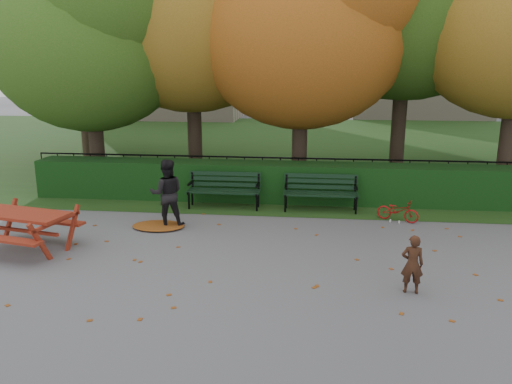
# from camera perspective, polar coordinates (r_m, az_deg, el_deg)

# --- Properties ---
(ground) EXTENTS (90.00, 90.00, 0.00)m
(ground) POSITION_cam_1_polar(r_m,az_deg,el_deg) (9.03, 0.56, -8.46)
(ground) COLOR slate
(ground) RESTS_ON ground
(grass_strip) EXTENTS (90.00, 90.00, 0.00)m
(grass_strip) POSITION_cam_1_polar(r_m,az_deg,el_deg) (22.57, 4.18, 5.41)
(grass_strip) COLOR #1E3B13
(grass_strip) RESTS_ON ground
(building_left) EXTENTS (10.00, 7.00, 15.00)m
(building_left) POSITION_cam_1_polar(r_m,az_deg,el_deg) (35.89, -10.25, 20.54)
(building_left) COLOR #BAA390
(building_left) RESTS_ON ground
(building_right) EXTENTS (9.00, 6.00, 12.00)m
(building_right) POSITION_cam_1_polar(r_m,az_deg,el_deg) (37.07, 18.37, 17.53)
(building_right) COLOR #BAA390
(building_right) RESTS_ON ground
(hedge) EXTENTS (13.00, 0.90, 1.00)m
(hedge) POSITION_cam_1_polar(r_m,az_deg,el_deg) (13.15, 2.55, 1.15)
(hedge) COLOR black
(hedge) RESTS_ON ground
(iron_fence) EXTENTS (14.00, 0.04, 1.02)m
(iron_fence) POSITION_cam_1_polar(r_m,az_deg,el_deg) (13.93, 2.77, 2.05)
(iron_fence) COLOR black
(iron_fence) RESTS_ON ground
(tree_a) EXTENTS (5.88, 5.60, 7.48)m
(tree_a) POSITION_cam_1_polar(r_m,az_deg,el_deg) (15.14, -17.96, 17.55)
(tree_a) COLOR black
(tree_a) RESTS_ON ground
(tree_c) EXTENTS (6.30, 6.00, 8.00)m
(tree_c) POSITION_cam_1_polar(r_m,az_deg,el_deg) (14.30, 6.72, 19.57)
(tree_c) COLOR black
(tree_c) RESTS_ON ground
(bench_left) EXTENTS (1.80, 0.57, 0.88)m
(bench_left) POSITION_cam_1_polar(r_m,az_deg,el_deg) (12.53, -3.64, 0.56)
(bench_left) COLOR black
(bench_left) RESTS_ON ground
(bench_right) EXTENTS (1.80, 0.57, 0.88)m
(bench_right) POSITION_cam_1_polar(r_m,az_deg,el_deg) (12.35, 7.40, 0.26)
(bench_right) COLOR black
(bench_right) RESTS_ON ground
(picnic_table) EXTENTS (2.03, 1.77, 0.86)m
(picnic_table) POSITION_cam_1_polar(r_m,az_deg,el_deg) (10.57, -25.09, -3.03)
(picnic_table) COLOR maroon
(picnic_table) RESTS_ON ground
(leaf_pile) EXTENTS (1.29, 1.00, 0.08)m
(leaf_pile) POSITION_cam_1_polar(r_m,az_deg,el_deg) (11.27, -11.09, -3.80)
(leaf_pile) COLOR maroon
(leaf_pile) RESTS_ON ground
(leaf_scatter) EXTENTS (9.00, 5.70, 0.01)m
(leaf_scatter) POSITION_cam_1_polar(r_m,az_deg,el_deg) (9.30, 0.75, -7.71)
(leaf_scatter) COLOR maroon
(leaf_scatter) RESTS_ON ground
(child) EXTENTS (0.36, 0.24, 0.95)m
(child) POSITION_cam_1_polar(r_m,az_deg,el_deg) (8.24, 17.43, -7.87)
(child) COLOR #391F12
(child) RESTS_ON ground
(adult) EXTENTS (0.87, 0.75, 1.52)m
(adult) POSITION_cam_1_polar(r_m,az_deg,el_deg) (11.11, -10.15, -0.16)
(adult) COLOR black
(adult) RESTS_ON ground
(bicycle) EXTENTS (1.01, 0.70, 0.50)m
(bicycle) POSITION_cam_1_polar(r_m,az_deg,el_deg) (11.91, 15.90, -2.05)
(bicycle) COLOR #9B0E0F
(bicycle) RESTS_ON ground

